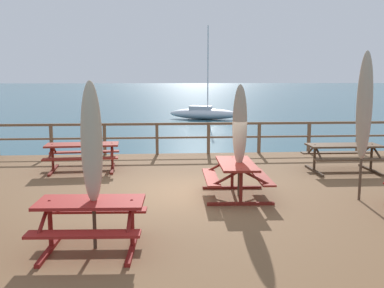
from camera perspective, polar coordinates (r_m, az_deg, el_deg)
The scene contains 11 objects.
ground_plane at distance 10.37m, azimuth 0.32°, elevation -10.73°, with size 600.00×600.00×0.00m, color #2D5B6B.
wooden_deck at distance 10.24m, azimuth 0.33°, elevation -8.53°, with size 16.28×10.48×0.83m, color brown.
railing_waterside_far at distance 14.98m, azimuth -1.20°, elevation 1.50°, with size 16.08×0.10×1.09m.
picnic_table_back_left at distance 12.92m, azimuth 19.17°, elevation -0.96°, with size 2.01×1.42×0.78m.
picnic_table_back_right at distance 9.66m, azimuth 5.82°, elevation -3.67°, with size 1.46×1.76×0.78m.
picnic_table_front_left at distance 6.88m, azimuth -13.06°, elevation -8.95°, with size 1.66×1.47×0.78m.
picnic_table_mid_left at distance 12.72m, azimuth -14.12°, elevation -0.88°, with size 2.10×1.53×0.78m.
patio_umbrella_tall_front at distance 9.81m, azimuth 21.59°, elevation 4.57°, with size 0.32×0.32×3.16m.
patio_umbrella_short_back at distance 9.57m, azimuth 6.26°, elevation 2.39°, with size 0.32×0.32×2.48m.
patio_umbrella_short_mid at distance 6.65m, azimuth -12.97°, elevation 0.05°, with size 0.32×0.32×2.57m.
sailboat_distant at distance 36.92m, azimuth 1.57°, elevation 4.05°, with size 6.22×3.55×7.72m.
Camera 1 is at (-0.77, -9.75, 3.43)m, focal length 40.82 mm.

